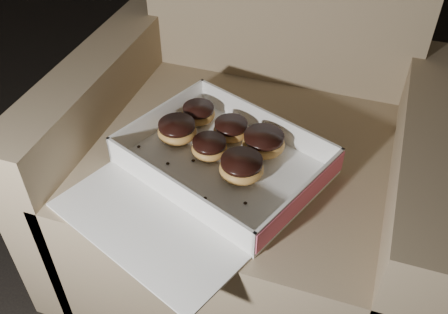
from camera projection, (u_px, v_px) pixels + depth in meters
The scene contains 14 objects.
floor at pixel (80, 186), 1.50m from camera, with size 4.50×4.50×0.00m, color black.
armchair at pixel (250, 166), 1.17m from camera, with size 0.82×0.69×0.86m.
bakery_box at pixel (212, 174), 0.97m from camera, with size 0.50×0.54×0.06m.
donut_a at pixel (231, 129), 1.05m from camera, with size 0.07×0.07×0.04m.
donut_b at pixel (241, 167), 0.96m from camera, with size 0.09×0.09×0.04m.
donut_c at pixel (209, 148), 1.01m from camera, with size 0.07×0.07×0.04m.
donut_d at pixel (264, 143), 1.01m from camera, with size 0.09×0.09×0.04m.
donut_e at pixel (177, 130), 1.04m from camera, with size 0.08×0.08×0.04m.
donut_f at pixel (199, 113), 1.09m from camera, with size 0.07×0.07×0.04m.
crumb_a at pixel (245, 203), 0.92m from camera, with size 0.01×0.01×0.00m, color black.
crumb_b at pixel (139, 147), 1.03m from camera, with size 0.01×0.01×0.00m, color black.
crumb_c at pixel (205, 198), 0.92m from camera, with size 0.01×0.01×0.00m, color black.
crumb_d at pixel (168, 163), 1.00m from camera, with size 0.01×0.01×0.00m, color black.
crumb_e at pixel (193, 161), 1.00m from camera, with size 0.01×0.01×0.00m, color black.
Camera 1 is at (0.75, -0.87, 1.07)m, focal length 40.00 mm.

